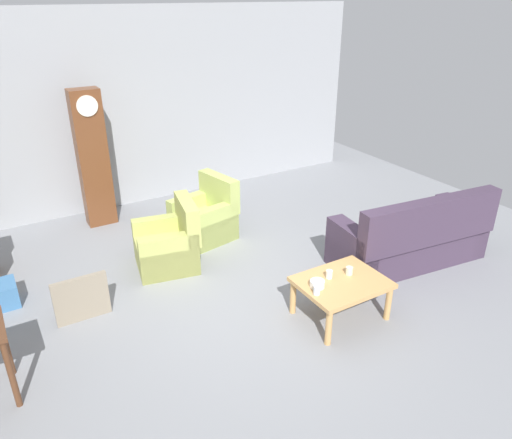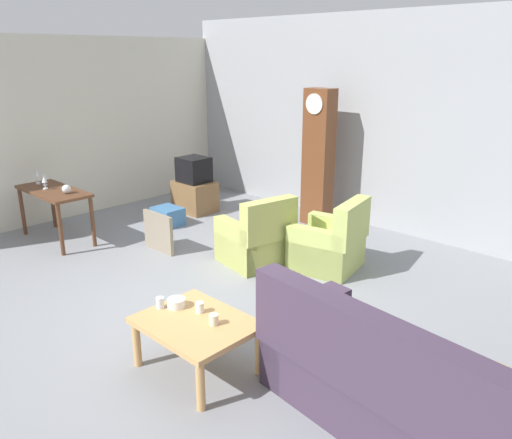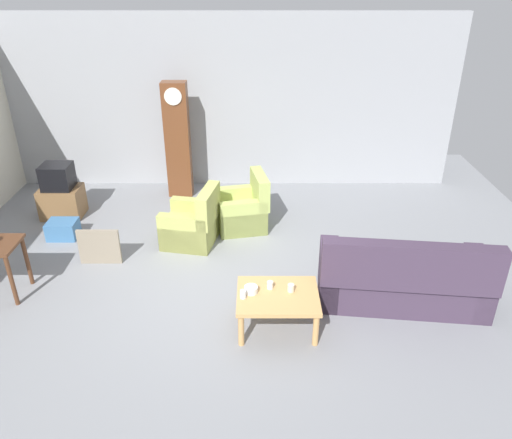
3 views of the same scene
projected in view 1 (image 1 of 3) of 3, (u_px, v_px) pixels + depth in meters
ground_plane at (246, 296)px, 5.92m from camera, size 10.40×10.40×0.00m
garage_door_wall at (137, 109)px, 8.03m from camera, size 8.40×0.16×3.20m
couch_floral at (411, 239)px, 6.51m from camera, size 2.18×1.11×1.04m
armchair_olive_near at (169, 246)px, 6.44m from camera, size 0.92×0.90×0.92m
armchair_olive_far at (206, 219)px, 7.21m from camera, size 0.93×0.90×0.92m
coffee_table_wood at (341, 286)px, 5.39m from camera, size 0.96×0.76×0.47m
grandfather_clock at (93, 159)px, 7.35m from camera, size 0.44×0.30×2.12m
framed_picture_leaning at (82, 299)px, 5.39m from camera, size 0.60×0.05×0.54m
cup_white_porcelain at (329, 274)px, 5.39m from camera, size 0.07×0.07×0.09m
cup_blue_rimmed at (317, 290)px, 5.10m from camera, size 0.07×0.07×0.10m
cup_cream_tall at (349, 271)px, 5.46m from camera, size 0.08×0.08×0.09m
bowl_white_stacked at (317, 284)px, 5.23m from camera, size 0.16×0.16×0.08m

